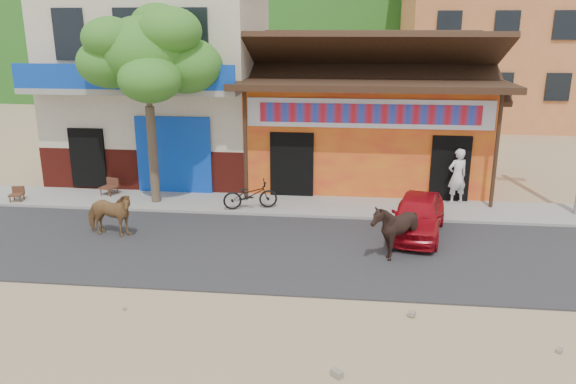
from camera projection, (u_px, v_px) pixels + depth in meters
name	position (u px, v px, depth m)	size (l,w,h in m)	color
ground	(276.00, 296.00, 11.78)	(120.00, 120.00, 0.00)	#9E825B
road	(289.00, 250.00, 14.15)	(60.00, 5.00, 0.04)	#28282B
sidewalk	(301.00, 206.00, 17.48)	(60.00, 2.00, 0.12)	gray
dance_club	(366.00, 130.00, 20.58)	(8.00, 6.00, 3.60)	orange
cafe_building	(165.00, 81.00, 20.90)	(7.00, 6.00, 7.00)	beige
apartment_front	(487.00, 16.00, 31.97)	(9.00, 9.00, 12.00)	#CC723F
tree	(150.00, 106.00, 16.91)	(3.00, 3.00, 6.00)	#2D721E
cow_tan	(109.00, 214.00, 14.89)	(0.66, 1.45, 1.22)	olive
cow_dark	(395.00, 230.00, 13.46)	(1.14, 1.28, 1.41)	black
red_car	(418.00, 215.00, 15.03)	(1.30, 3.22, 1.10)	#AD0C17
scooter	(250.00, 195.00, 16.94)	(0.57, 1.65, 0.87)	black
pedestrian	(457.00, 176.00, 17.36)	(0.63, 0.42, 1.74)	white
cafe_chair_left	(108.00, 180.00, 18.33)	(0.47, 0.47, 1.00)	#4E2A1A
cafe_chair_right	(16.00, 188.00, 17.69)	(0.39, 0.39, 0.83)	#522F1B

